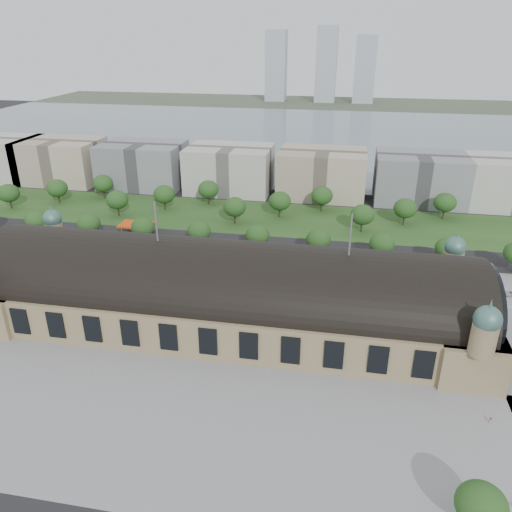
% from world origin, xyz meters
% --- Properties ---
extents(ground, '(900.00, 900.00, 0.00)m').
position_xyz_m(ground, '(0.00, 0.00, 0.00)').
color(ground, black).
rests_on(ground, ground).
extents(station, '(150.00, 48.40, 44.30)m').
position_xyz_m(station, '(0.00, 0.00, 10.28)').
color(station, '#8C7957').
rests_on(station, ground).
extents(plaza_south, '(190.00, 48.00, 0.12)m').
position_xyz_m(plaza_south, '(10.00, -44.00, 0.00)').
color(plaza_south, gray).
rests_on(plaza_south, ground).
extents(road_slab, '(260.00, 26.00, 0.10)m').
position_xyz_m(road_slab, '(-20.00, 38.00, 0.00)').
color(road_slab, black).
rests_on(road_slab, ground).
extents(grass_belt, '(300.00, 45.00, 0.10)m').
position_xyz_m(grass_belt, '(-15.00, 93.00, 0.00)').
color(grass_belt, '#26461C').
rests_on(grass_belt, ground).
extents(petrol_station, '(14.00, 13.00, 5.05)m').
position_xyz_m(petrol_station, '(-53.91, 65.28, 2.95)').
color(petrol_station, '#CE440C').
rests_on(petrol_station, ground).
extents(lake, '(700.00, 320.00, 0.08)m').
position_xyz_m(lake, '(0.00, 298.00, 0.00)').
color(lake, slate).
rests_on(lake, ground).
extents(far_shore, '(700.00, 120.00, 0.14)m').
position_xyz_m(far_shore, '(0.00, 498.00, 0.00)').
color(far_shore, '#44513D').
rests_on(far_shore, ground).
extents(far_tower_left, '(24.00, 24.00, 80.00)m').
position_xyz_m(far_tower_left, '(-60.00, 508.00, 40.00)').
color(far_tower_left, '#9EA8B2').
rests_on(far_tower_left, ground).
extents(far_tower_mid, '(24.00, 24.00, 85.00)m').
position_xyz_m(far_tower_mid, '(0.00, 508.00, 42.50)').
color(far_tower_mid, '#9EA8B2').
rests_on(far_tower_mid, ground).
extents(far_tower_right, '(24.00, 24.00, 75.00)m').
position_xyz_m(far_tower_right, '(45.00, 508.00, 37.50)').
color(far_tower_right, '#9EA8B2').
rests_on(far_tower_right, ground).
extents(office_1, '(45.00, 32.00, 24.00)m').
position_xyz_m(office_1, '(-130.00, 133.00, 12.00)').
color(office_1, '#B5A68E').
rests_on(office_1, ground).
extents(office_2, '(45.00, 32.00, 24.00)m').
position_xyz_m(office_2, '(-80.00, 133.00, 12.00)').
color(office_2, gray).
rests_on(office_2, ground).
extents(office_3, '(45.00, 32.00, 24.00)m').
position_xyz_m(office_3, '(-30.00, 133.00, 12.00)').
color(office_3, '#B4B1AB').
rests_on(office_3, ground).
extents(office_4, '(45.00, 32.00, 24.00)m').
position_xyz_m(office_4, '(20.00, 133.00, 12.00)').
color(office_4, '#B5A68E').
rests_on(office_4, ground).
extents(office_5, '(45.00, 32.00, 24.00)m').
position_xyz_m(office_5, '(70.00, 133.00, 12.00)').
color(office_5, gray).
rests_on(office_5, ground).
extents(tree_row_1, '(9.60, 9.60, 11.52)m').
position_xyz_m(tree_row_1, '(-96.00, 53.00, 7.43)').
color(tree_row_1, '#2D2116').
rests_on(tree_row_1, ground).
extents(tree_row_2, '(9.60, 9.60, 11.52)m').
position_xyz_m(tree_row_2, '(-72.00, 53.00, 7.43)').
color(tree_row_2, '#2D2116').
rests_on(tree_row_2, ground).
extents(tree_row_3, '(9.60, 9.60, 11.52)m').
position_xyz_m(tree_row_3, '(-48.00, 53.00, 7.43)').
color(tree_row_3, '#2D2116').
rests_on(tree_row_3, ground).
extents(tree_row_4, '(9.60, 9.60, 11.52)m').
position_xyz_m(tree_row_4, '(-24.00, 53.00, 7.43)').
color(tree_row_4, '#2D2116').
rests_on(tree_row_4, ground).
extents(tree_row_5, '(9.60, 9.60, 11.52)m').
position_xyz_m(tree_row_5, '(0.00, 53.00, 7.43)').
color(tree_row_5, '#2D2116').
rests_on(tree_row_5, ground).
extents(tree_row_6, '(9.60, 9.60, 11.52)m').
position_xyz_m(tree_row_6, '(24.00, 53.00, 7.43)').
color(tree_row_6, '#2D2116').
rests_on(tree_row_6, ground).
extents(tree_row_7, '(9.60, 9.60, 11.52)m').
position_xyz_m(tree_row_7, '(48.00, 53.00, 7.43)').
color(tree_row_7, '#2D2116').
rests_on(tree_row_7, ground).
extents(tree_row_8, '(9.60, 9.60, 11.52)m').
position_xyz_m(tree_row_8, '(72.00, 53.00, 7.43)').
color(tree_row_8, '#2D2116').
rests_on(tree_row_8, ground).
extents(tree_belt_0, '(10.40, 10.40, 12.48)m').
position_xyz_m(tree_belt_0, '(-130.00, 83.00, 8.05)').
color(tree_belt_0, '#2D2116').
rests_on(tree_belt_0, ground).
extents(tree_belt_1, '(10.40, 10.40, 12.48)m').
position_xyz_m(tree_belt_1, '(-111.00, 95.00, 8.05)').
color(tree_belt_1, '#2D2116').
rests_on(tree_belt_1, ground).
extents(tree_belt_2, '(10.40, 10.40, 12.48)m').
position_xyz_m(tree_belt_2, '(-92.00, 107.00, 8.05)').
color(tree_belt_2, '#2D2116').
rests_on(tree_belt_2, ground).
extents(tree_belt_3, '(10.40, 10.40, 12.48)m').
position_xyz_m(tree_belt_3, '(-73.00, 83.00, 8.05)').
color(tree_belt_3, '#2D2116').
rests_on(tree_belt_3, ground).
extents(tree_belt_4, '(10.40, 10.40, 12.48)m').
position_xyz_m(tree_belt_4, '(-54.00, 95.00, 8.05)').
color(tree_belt_4, '#2D2116').
rests_on(tree_belt_4, ground).
extents(tree_belt_5, '(10.40, 10.40, 12.48)m').
position_xyz_m(tree_belt_5, '(-35.00, 107.00, 8.05)').
color(tree_belt_5, '#2D2116').
rests_on(tree_belt_5, ground).
extents(tree_belt_6, '(10.40, 10.40, 12.48)m').
position_xyz_m(tree_belt_6, '(-16.00, 83.00, 8.05)').
color(tree_belt_6, '#2D2116').
rests_on(tree_belt_6, ground).
extents(tree_belt_7, '(10.40, 10.40, 12.48)m').
position_xyz_m(tree_belt_7, '(3.00, 95.00, 8.05)').
color(tree_belt_7, '#2D2116').
rests_on(tree_belt_7, ground).
extents(tree_belt_8, '(10.40, 10.40, 12.48)m').
position_xyz_m(tree_belt_8, '(22.00, 107.00, 8.05)').
color(tree_belt_8, '#2D2116').
rests_on(tree_belt_8, ground).
extents(tree_belt_9, '(10.40, 10.40, 12.48)m').
position_xyz_m(tree_belt_9, '(41.00, 83.00, 8.05)').
color(tree_belt_9, '#2D2116').
rests_on(tree_belt_9, ground).
extents(tree_belt_10, '(10.40, 10.40, 12.48)m').
position_xyz_m(tree_belt_10, '(60.00, 95.00, 8.05)').
color(tree_belt_10, '#2D2116').
rests_on(tree_belt_10, ground).
extents(tree_belt_11, '(10.40, 10.40, 12.48)m').
position_xyz_m(tree_belt_11, '(79.00, 107.00, 8.05)').
color(tree_belt_11, '#2D2116').
rests_on(tree_belt_11, ground).
extents(tree_plaza_s, '(9.00, 9.00, 10.64)m').
position_xyz_m(tree_plaza_s, '(60.00, -60.00, 6.80)').
color(tree_plaza_s, '#2D2116').
rests_on(tree_plaza_s, ground).
extents(traffic_car_0, '(3.87, 1.77, 1.28)m').
position_xyz_m(traffic_car_0, '(-92.57, 31.71, 0.64)').
color(traffic_car_0, '#BDBDBF').
rests_on(traffic_car_0, ground).
extents(traffic_car_1, '(4.07, 1.44, 1.34)m').
position_xyz_m(traffic_car_1, '(-75.94, 39.34, 0.67)').
color(traffic_car_1, gray).
rests_on(traffic_car_1, ground).
extents(traffic_car_2, '(5.39, 3.03, 1.42)m').
position_xyz_m(traffic_car_2, '(-55.74, 27.65, 0.71)').
color(traffic_car_2, black).
rests_on(traffic_car_2, ground).
extents(traffic_car_3, '(5.49, 2.48, 1.56)m').
position_xyz_m(traffic_car_3, '(-15.76, 48.96, 0.78)').
color(traffic_car_3, maroon).
rests_on(traffic_car_3, ground).
extents(traffic_car_4, '(4.08, 2.03, 1.34)m').
position_xyz_m(traffic_car_4, '(11.98, 29.08, 0.67)').
color(traffic_car_4, '#162040').
rests_on(traffic_car_4, ground).
extents(traffic_car_5, '(4.22, 1.93, 1.34)m').
position_xyz_m(traffic_car_5, '(32.80, 44.96, 0.67)').
color(traffic_car_5, '#56595D').
rests_on(traffic_car_5, ground).
extents(traffic_car_6, '(6.04, 3.09, 1.63)m').
position_xyz_m(traffic_car_6, '(90.44, 33.24, 0.82)').
color(traffic_car_6, '#B9B9BB').
rests_on(traffic_car_6, ground).
extents(parked_car_0, '(5.15, 4.15, 1.65)m').
position_xyz_m(parked_car_0, '(-52.80, 25.00, 0.82)').
color(parked_car_0, black).
rests_on(parked_car_0, ground).
extents(parked_car_1, '(6.39, 5.21, 1.62)m').
position_xyz_m(parked_car_1, '(-60.69, 25.00, 0.81)').
color(parked_car_1, maroon).
rests_on(parked_car_1, ground).
extents(parked_car_2, '(5.10, 4.38, 1.41)m').
position_xyz_m(parked_car_2, '(-63.74, 21.00, 0.70)').
color(parked_car_2, '#1F1C4E').
rests_on(parked_car_2, ground).
extents(parked_car_3, '(4.72, 3.33, 1.49)m').
position_xyz_m(parked_car_3, '(-57.20, 25.00, 0.75)').
color(parked_car_3, slate).
rests_on(parked_car_3, ground).
extents(parked_car_4, '(5.01, 4.44, 1.64)m').
position_xyz_m(parked_car_4, '(-43.49, 21.00, 0.82)').
color(parked_car_4, white).
rests_on(parked_car_4, ground).
extents(parked_car_5, '(6.04, 4.50, 1.53)m').
position_xyz_m(parked_car_5, '(-28.92, 23.13, 0.76)').
color(parked_car_5, gray).
rests_on(parked_car_5, ground).
extents(parked_car_6, '(5.47, 3.71, 1.47)m').
position_xyz_m(parked_car_6, '(-40.85, 25.00, 0.74)').
color(parked_car_6, black).
rests_on(parked_car_6, ground).
extents(bus_west, '(12.05, 3.90, 3.30)m').
position_xyz_m(bus_west, '(-16.06, 27.00, 1.65)').
color(bus_west, '#C63D1F').
rests_on(bus_west, ground).
extents(bus_mid, '(11.22, 3.65, 3.07)m').
position_xyz_m(bus_mid, '(2.24, 27.00, 1.54)').
color(bus_mid, beige).
rests_on(bus_mid, ground).
extents(bus_east, '(13.21, 3.99, 3.63)m').
position_xyz_m(bus_east, '(40.00, 28.65, 1.81)').
color(bus_east, silver).
rests_on(bus_east, ground).
extents(pedestrian_0, '(0.77, 0.47, 1.52)m').
position_xyz_m(pedestrian_0, '(69.22, -30.77, 0.76)').
color(pedestrian_0, gray).
rests_on(pedestrian_0, ground).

